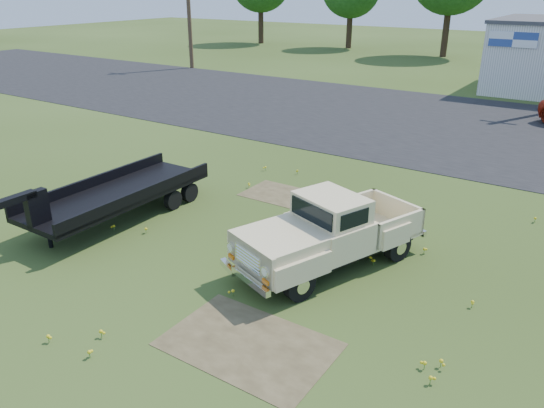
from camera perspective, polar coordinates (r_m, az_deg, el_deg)
The scene contains 7 objects.
ground at distance 12.67m, azimuth -0.04°, elevation -5.67°, with size 140.00×140.00×0.00m, color #2E4014.
asphalt_lot at distance 25.77m, azimuth 18.96°, elevation 7.93°, with size 90.00×14.00×0.02m, color black.
dirt_patch_a at distance 9.87m, azimuth -2.52°, elevation -14.87°, with size 3.00×2.00×0.01m, color #443B24.
dirt_patch_b at distance 16.32m, azimuth 0.92°, elevation 1.04°, with size 2.20×1.60×0.01m, color #443B24.
utility_pole_west at distance 42.13m, azimuth -8.98°, elevation 20.46°, with size 1.60×0.30×9.00m.
vintage_pickup_truck at distance 11.99m, azimuth 6.30°, elevation -2.93°, with size 1.85×4.76×1.73m, color beige, non-canonical shape.
flatbed_trailer at distance 15.06m, azimuth -16.30°, elevation 1.44°, with size 1.95×5.84×1.59m, color black, non-canonical shape.
Camera 1 is at (6.18, -9.29, 6.01)m, focal length 35.00 mm.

